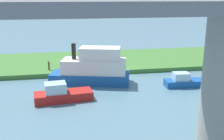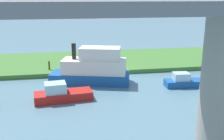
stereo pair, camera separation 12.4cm
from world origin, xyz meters
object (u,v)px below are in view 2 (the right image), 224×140
Objects in this scene: mooring_post at (49,65)px; riverboat_paddlewheel at (185,81)px; person_on_bank at (88,60)px; houseboat_blue at (93,69)px; motorboat_white at (62,94)px.

mooring_post reaches higher than riverboat_paddlewheel.
person_on_bank is 5.54m from houseboat_blue.
person_on_bank is 0.16× the size of houseboat_blue.
motorboat_white is (-1.44, 8.69, -0.42)m from mooring_post.
houseboat_blue is (0.03, 5.53, 0.34)m from person_on_bank.
mooring_post is at bearing 15.12° from person_on_bank.
riverboat_paddlewheel is at bearing 137.53° from person_on_bank.
houseboat_blue is (-4.66, 4.26, 0.54)m from mooring_post.
person_on_bank is 0.32× the size of riverboat_paddlewheel.
mooring_post is 0.20× the size of motorboat_white.
motorboat_white is at bearing 7.96° from riverboat_paddlewheel.
person_on_bank reaches higher than motorboat_white.
riverboat_paddlewheel is at bearing 163.26° from houseboat_blue.
riverboat_paddlewheel is (-9.03, 2.72, -1.03)m from houseboat_blue.
person_on_bank reaches higher than mooring_post.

